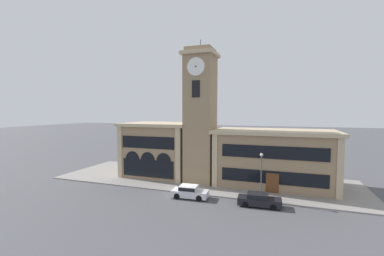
{
  "coord_description": "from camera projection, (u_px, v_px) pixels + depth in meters",
  "views": [
    {
      "loc": [
        10.73,
        -28.6,
        10.05
      ],
      "look_at": [
        -0.55,
        3.45,
        7.8
      ],
      "focal_mm": 24.0,
      "sensor_mm": 36.0,
      "label": 1
    }
  ],
  "objects": [
    {
      "name": "town_hall_right_wing",
      "position": [
        274.0,
        158.0,
        34.54
      ],
      "size": [
        15.78,
        8.51,
        7.51
      ],
      "color": "#937A5B",
      "rests_on": "ground_plane"
    },
    {
      "name": "parked_car_mid",
      "position": [
        259.0,
        200.0,
        27.07
      ],
      "size": [
        4.56,
        1.98,
        1.37
      ],
      "rotation": [
        0.0,
        0.0,
        0.06
      ],
      "color": "black",
      "rests_on": "ground_plane"
    },
    {
      "name": "town_hall_left_wing",
      "position": [
        160.0,
        149.0,
        40.15
      ],
      "size": [
        10.72,
        8.51,
        8.22
      ],
      "color": "#937A5B",
      "rests_on": "ground_plane"
    },
    {
      "name": "parked_car_near",
      "position": [
        189.0,
        192.0,
        29.65
      ],
      "size": [
        4.3,
        2.08,
        1.44
      ],
      "rotation": [
        0.0,
        0.0,
        0.06
      ],
      "color": "silver",
      "rests_on": "ground_plane"
    },
    {
      "name": "sidewalk_kerb",
      "position": [
        203.0,
        180.0,
        37.37
      ],
      "size": [
        42.63,
        13.26,
        0.15
      ],
      "color": "gray",
      "rests_on": "ground_plane"
    },
    {
      "name": "ground_plane",
      "position": [
        187.0,
        194.0,
        31.14
      ],
      "size": [
        300.0,
        300.0,
        0.0
      ],
      "primitive_type": "plane",
      "color": "#4C4C51"
    },
    {
      "name": "street_lamp",
      "position": [
        261.0,
        169.0,
        28.37
      ],
      "size": [
        0.36,
        0.36,
        5.26
      ],
      "color": "#4C4C51",
      "rests_on": "sidewalk_kerb"
    },
    {
      "name": "clock_tower",
      "position": [
        200.0,
        116.0,
        35.58
      ],
      "size": [
        4.57,
        4.57,
        19.77
      ],
      "color": "#937A5B",
      "rests_on": "ground_plane"
    }
  ]
}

